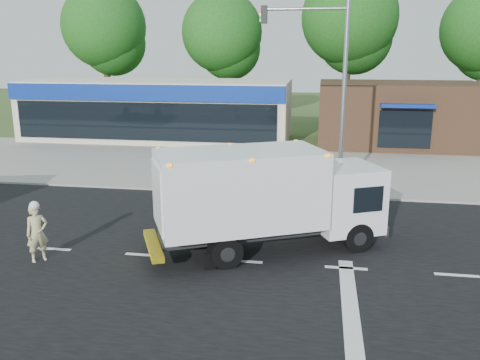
{
  "coord_description": "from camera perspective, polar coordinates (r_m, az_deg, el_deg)",
  "views": [
    {
      "loc": [
        2.12,
        -13.68,
        6.08
      ],
      "look_at": [
        -0.54,
        2.98,
        1.7
      ],
      "focal_mm": 38.0,
      "sensor_mm": 36.0,
      "label": 1
    }
  ],
  "objects": [
    {
      "name": "retail_strip_mall",
      "position": [
        35.63,
        -9.25,
        7.82
      ],
      "size": [
        18.0,
        6.2,
        4.0
      ],
      "color": "beige",
      "rests_on": "ground"
    },
    {
      "name": "background_trees",
      "position": [
        41.97,
        5.24,
        16.28
      ],
      "size": [
        36.77,
        7.39,
        12.1
      ],
      "color": "#332114",
      "rests_on": "ground"
    },
    {
      "name": "brown_storefront",
      "position": [
        34.25,
        17.34,
        7.06
      ],
      "size": [
        10.0,
        6.7,
        4.0
      ],
      "color": "#382316",
      "rests_on": "ground"
    },
    {
      "name": "ems_box_truck",
      "position": [
        15.36,
        2.83,
        -1.47
      ],
      "size": [
        7.47,
        5.07,
        3.2
      ],
      "rotation": [
        0.0,
        0.0,
        0.44
      ],
      "color": "black",
      "rests_on": "ground"
    },
    {
      "name": "lane_markings",
      "position": [
        13.76,
        5.05,
        -11.65
      ],
      "size": [
        55.2,
        7.0,
        0.01
      ],
      "color": "silver",
      "rests_on": "road_asphalt"
    },
    {
      "name": "emergency_worker",
      "position": [
        15.99,
        -21.84,
        -5.43
      ],
      "size": [
        0.73,
        0.74,
        1.84
      ],
      "rotation": [
        0.0,
        0.0,
        0.81
      ],
      "color": "#C2B981",
      "rests_on": "ground"
    },
    {
      "name": "road_asphalt",
      "position": [
        15.12,
        0.26,
        -9.15
      ],
      "size": [
        60.0,
        14.0,
        0.02
      ],
      "primitive_type": "cube",
      "color": "black",
      "rests_on": "ground"
    },
    {
      "name": "traffic_signal_pole",
      "position": [
        21.31,
        9.89,
        11.23
      ],
      "size": [
        3.51,
        0.25,
        8.0
      ],
      "color": "gray",
      "rests_on": "ground"
    },
    {
      "name": "ground",
      "position": [
        15.12,
        0.26,
        -9.16
      ],
      "size": [
        120.0,
        120.0,
        0.0
      ],
      "primitive_type": "plane",
      "color": "#385123",
      "rests_on": "ground"
    },
    {
      "name": "sidewalk",
      "position": [
        22.79,
        3.42,
        -0.79
      ],
      "size": [
        60.0,
        2.4,
        0.12
      ],
      "primitive_type": "cube",
      "color": "gray",
      "rests_on": "ground"
    },
    {
      "name": "parking_apron",
      "position": [
        28.42,
        4.6,
        2.17
      ],
      "size": [
        60.0,
        9.0,
        0.02
      ],
      "primitive_type": "cube",
      "color": "gray",
      "rests_on": "ground"
    }
  ]
}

